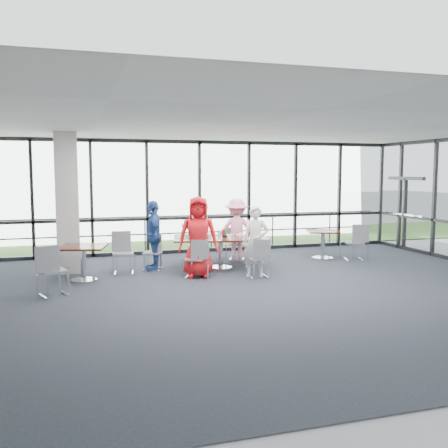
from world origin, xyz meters
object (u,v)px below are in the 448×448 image
object	(u,v)px
structural_column	(67,203)
chair_main_fl	(200,245)
main_table	(220,241)
diner_far_left	(197,229)
chair_main_nr	(258,259)
chair_spare_la	(53,271)
side_table_left	(83,251)
chair_main_nl	(195,259)
diner_near_left	(198,237)
chair_spare_r	(354,242)
diner_end	(153,235)
diner_far_right	(237,230)
diner_near_right	(256,241)
chair_main_fr	(237,244)
side_table_right	(323,235)
chair_spare_lb	(124,253)
chair_main_end	(153,253)

from	to	relation	value
structural_column	chair_main_fl	size ratio (longest dim) A/B	3.93
main_table	diner_far_left	distance (m)	1.17
main_table	chair_main_nr	distance (m)	1.38
chair_main_fl	chair_spare_la	xyz separation A→B (m)	(-3.52, -2.81, 0.07)
side_table_left	chair_main_nl	world-z (taller)	chair_main_nl
diner_near_left	chair_main_nl	world-z (taller)	diner_near_left
chair_main_nl	chair_spare_r	distance (m)	4.61
diner_end	chair_main_nr	bearing A→B (deg)	56.21
diner_far_right	diner_end	size ratio (longest dim) A/B	0.99
diner_near_left	diner_near_right	world-z (taller)	diner_near_left
chair_main_nl	chair_main_fl	distance (m)	2.08
chair_main_fr	chair_spare_la	size ratio (longest dim) A/B	0.86
diner_near_right	chair_main_fr	bearing A→B (deg)	108.55
diner_near_right	chair_main_fl	bearing A→B (deg)	133.12
chair_spare_la	chair_main_nr	bearing A→B (deg)	-14.35
side_table_right	chair_main_fr	distance (m)	2.32
diner_near_left	diner_far_left	bearing A→B (deg)	89.99
diner_end	chair_main_nr	xyz separation A→B (m)	(2.06, -1.52, -0.40)
side_table_left	diner_end	world-z (taller)	diner_end
chair_main_nl	chair_main_fr	distance (m)	2.44
side_table_left	chair_main_fl	size ratio (longest dim) A/B	1.38
structural_column	chair_spare_lb	size ratio (longest dim) A/B	3.44
diner_far_left	chair_spare_la	xyz separation A→B (m)	(-3.44, -2.81, -0.36)
diner_near_left	chair_main_end	bearing A→B (deg)	140.26
chair_main_fr	diner_end	bearing A→B (deg)	39.18
side_table_right	chair_main_end	xyz separation A→B (m)	(-4.60, -0.25, -0.22)
chair_main_end	diner_end	bearing A→B (deg)	105.62
diner_near_left	diner_near_right	bearing A→B (deg)	-0.96
chair_spare_la	structural_column	bearing A→B (deg)	62.87
structural_column	side_table_right	xyz separation A→B (m)	(6.50, 0.00, -0.98)
diner_far_right	chair_main_end	world-z (taller)	diner_far_right
chair_main_nl	chair_spare_lb	xyz separation A→B (m)	(-1.46, 0.88, 0.05)
chair_main_nl	chair_main_nr	bearing A→B (deg)	7.62
main_table	diner_near_right	xyz separation A→B (m)	(0.48, -1.14, 0.14)
diner_end	chair_main_fr	size ratio (longest dim) A/B	2.02
side_table_right	chair_spare_lb	xyz separation A→B (m)	(-5.30, -0.52, -0.16)
chair_spare_lb	chair_main_nl	bearing A→B (deg)	156.15
side_table_left	chair_main_nr	world-z (taller)	chair_main_nr
chair_main_nr	chair_spare_r	xyz separation A→B (m)	(3.18, 1.31, 0.05)
chair_main_nl	chair_main_nr	world-z (taller)	chair_main_nr
structural_column	chair_main_fl	xyz separation A→B (m)	(3.26, 0.60, -1.19)
side_table_right	diner_near_right	bearing A→B (deg)	-146.81
chair_main_end	diner_far_left	bearing A→B (deg)	146.73
diner_near_right	chair_main_fl	world-z (taller)	diner_near_right
diner_end	structural_column	bearing A→B (deg)	-95.01
side_table_right	diner_near_left	distance (m)	4.00
side_table_left	chair_main_end	bearing A→B (deg)	25.82
chair_main_fl	chair_spare_la	world-z (taller)	chair_spare_la
side_table_left	side_table_right	distance (m)	6.28
chair_spare_lb	main_table	bearing A→B (deg)	-172.73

